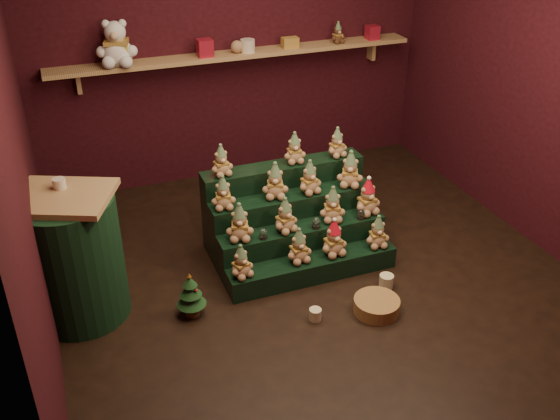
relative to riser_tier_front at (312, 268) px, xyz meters
name	(u,v)px	position (x,y,z in m)	size (l,w,h in m)	color
ground	(311,270)	(0.04, 0.10, -0.09)	(4.00, 4.00, 0.00)	black
back_wall	(232,40)	(0.04, 2.15, 1.31)	(4.00, 0.10, 2.80)	black
front_wall	(502,261)	(0.04, -1.95, 1.31)	(4.00, 0.10, 2.80)	black
left_wall	(9,151)	(-2.01, 0.10, 1.31)	(0.10, 4.00, 2.80)	black
right_wall	(547,77)	(2.09, 0.10, 1.31)	(0.10, 4.00, 2.80)	black
back_shelf	(238,55)	(0.04, 1.97, 1.20)	(3.60, 0.26, 0.24)	tan
riser_tier_front	(312,268)	(0.00, 0.00, 0.00)	(1.40, 0.22, 0.18)	black
riser_tier_midfront	(302,245)	(0.00, 0.22, 0.09)	(1.40, 0.22, 0.36)	black
riser_tier_midback	(292,223)	(0.00, 0.44, 0.18)	(1.40, 0.22, 0.54)	black
riser_tier_back	(283,202)	(0.00, 0.66, 0.27)	(1.40, 0.22, 0.72)	black
teddy_0	(241,261)	(-0.60, -0.02, 0.22)	(0.19, 0.17, 0.27)	tan
teddy_1	(299,246)	(-0.11, 0.02, 0.23)	(0.20, 0.18, 0.29)	tan
teddy_2	(334,238)	(0.18, 0.01, 0.24)	(0.22, 0.20, 0.31)	tan
teddy_3	(378,232)	(0.57, -0.01, 0.23)	(0.20, 0.18, 0.27)	tan
teddy_4	(240,222)	(-0.53, 0.22, 0.42)	(0.22, 0.20, 0.30)	tan
teddy_5	(285,215)	(-0.16, 0.21, 0.41)	(0.21, 0.19, 0.29)	tan
teddy_6	(332,204)	(0.26, 0.23, 0.42)	(0.21, 0.19, 0.30)	tan
teddy_7	(368,197)	(0.58, 0.23, 0.43)	(0.22, 0.20, 0.31)	tan
teddy_8	(223,193)	(-0.59, 0.43, 0.59)	(0.20, 0.18, 0.27)	tan
teddy_9	(275,181)	(-0.15, 0.45, 0.60)	(0.21, 0.19, 0.30)	tan
teddy_10	(310,177)	(0.14, 0.43, 0.59)	(0.20, 0.18, 0.28)	tan
teddy_11	(350,169)	(0.51, 0.42, 0.60)	(0.22, 0.20, 0.31)	tan
teddy_12	(221,160)	(-0.54, 0.65, 0.76)	(0.18, 0.17, 0.26)	tan
teddy_13	(294,148)	(0.10, 0.66, 0.76)	(0.19, 0.17, 0.26)	tan
teddy_14	(337,142)	(0.49, 0.65, 0.76)	(0.18, 0.16, 0.25)	tan
snow_globe_a	(263,234)	(-0.36, 0.16, 0.31)	(0.07, 0.07, 0.09)	black
snow_globe_b	(316,223)	(0.09, 0.16, 0.32)	(0.07, 0.07, 0.09)	black
snow_globe_c	(361,214)	(0.50, 0.16, 0.32)	(0.07, 0.07, 0.09)	black
side_table	(73,257)	(-1.77, 0.21, 0.40)	(0.81, 0.76, 1.00)	tan
table_ornament	(59,183)	(-1.77, 0.31, 0.94)	(0.09, 0.09, 0.07)	beige
mini_christmas_tree	(191,295)	(-1.02, -0.11, 0.09)	(0.22, 0.22, 0.37)	#49311A
mug_left	(315,314)	(-0.19, -0.49, -0.04)	(0.09, 0.09, 0.09)	beige
mug_right	(386,281)	(0.49, -0.33, -0.03)	(0.11, 0.11, 0.11)	beige
wicker_basket	(376,306)	(0.28, -0.56, -0.04)	(0.34, 0.34, 0.11)	olive
white_bear	(116,37)	(-1.09, 1.94, 1.49)	(0.37, 0.33, 0.51)	white
brown_bear	(338,33)	(1.08, 1.94, 1.33)	(0.15, 0.13, 0.21)	#502A1A
gift_tin_red_a	(205,48)	(-0.29, 1.95, 1.31)	(0.14, 0.14, 0.16)	#AA1A2F
gift_tin_cream	(248,46)	(0.13, 1.95, 1.29)	(0.14, 0.14, 0.12)	beige
gift_tin_red_b	(372,32)	(1.48, 1.95, 1.30)	(0.12, 0.12, 0.14)	#AA1A2F
shelf_plush_ball	(237,47)	(0.02, 1.95, 1.29)	(0.12, 0.12, 0.12)	tan
scarf_gift_box	(290,43)	(0.57, 1.95, 1.28)	(0.16, 0.10, 0.10)	orange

